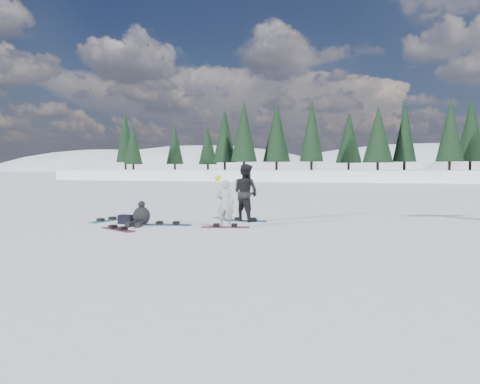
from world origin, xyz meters
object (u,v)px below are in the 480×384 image
gear_bag (126,219)px  snowboard_loose_a (107,221)px  snowboarder_man (246,193)px  snowboard_loose_b (118,230)px  snowboard_loose_c (168,225)px  snowboarder_woman (225,203)px  seated_rider (141,216)px

gear_bag → snowboard_loose_a: size_ratio=0.30×
snowboarder_man → snowboard_loose_b: snowboarder_man is taller
gear_bag → snowboard_loose_a: bearing=155.8°
snowboard_loose_b → snowboard_loose_c: (0.92, 1.50, 0.00)m
snowboard_loose_b → snowboard_loose_c: bearing=86.0°
snowboarder_woman → snowboard_loose_b: size_ratio=1.09×
snowboarder_woman → snowboard_loose_c: size_ratio=1.09×
snowboarder_woman → seated_rider: bearing=-0.5°
snowboard_loose_a → snowboarder_woman: bearing=-85.3°
snowboarder_man → snowboard_loose_c: bearing=66.0°
snowboard_loose_a → snowboard_loose_c: (2.56, -0.42, 0.00)m
snowboarder_man → snowboard_loose_c: 2.94m
seated_rider → snowboard_loose_a: 1.91m
seated_rider → snowboard_loose_a: bearing=150.0°
snowboard_loose_b → snowboard_loose_c: 1.76m
snowboard_loose_c → snowboard_loose_a: bearing=161.1°
snowboarder_man → snowboard_loose_b: size_ratio=1.33×
snowboarder_woman → snowboard_loose_b: 3.32m
snowboarder_man → snowboard_loose_b: bearing=72.5°
seated_rider → gear_bag: (-0.70, 0.25, -0.15)m
snowboarder_man → snowboard_loose_c: (-2.07, -1.84, -0.98)m
gear_bag → seated_rider: bearing=-19.7°
snowboarder_man → snowboard_loose_a: (-4.63, -1.42, -0.98)m
snowboard_loose_a → snowboard_loose_c: 2.60m
snowboarder_woman → snowboarder_man: bearing=-99.0°
snowboard_loose_c → seated_rider: bearing=-169.3°
seated_rider → snowboard_loose_a: seated_rider is taller
seated_rider → snowboarder_man: bearing=29.1°
gear_bag → snowboard_loose_c: 1.52m
snowboarder_man → snowboard_loose_a: bearing=41.4°
snowboard_loose_b → snowboard_loose_a: bearing=158.0°
snowboard_loose_c → snowboarder_woman: bearing=-10.6°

